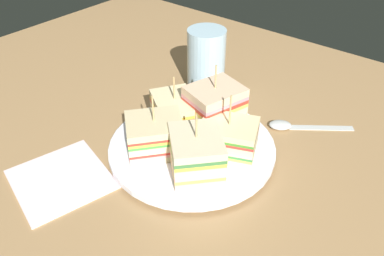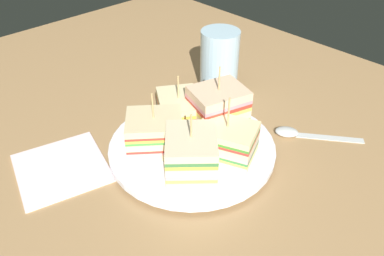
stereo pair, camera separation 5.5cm
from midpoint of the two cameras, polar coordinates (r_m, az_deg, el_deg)
name	(u,v)px [view 2 (the right image)]	position (r cm, az deg, el deg)	size (l,w,h in cm)	color
ground_plane	(192,158)	(58.10, 2.70, -4.50)	(124.15, 95.98, 1.80)	#A27C50
plate	(192,148)	(56.87, 2.75, -3.06)	(24.33, 24.33, 1.65)	white
sandwich_wedge_0	(191,153)	(50.65, 2.96, -3.90)	(10.14, 10.06, 8.99)	beige
sandwich_wedge_1	(226,141)	(53.57, 8.02, -2.03)	(9.43, 8.40, 9.49)	beige
sandwich_wedge_2	(219,111)	(57.38, 6.81, 2.35)	(8.22, 9.24, 10.77)	beige
sandwich_wedge_3	(179,112)	(58.84, 0.70, 2.33)	(9.71, 9.13, 8.64)	beige
sandwich_wedge_4	(155,133)	(54.52, -2.66, -0.80)	(9.99, 10.15, 9.02)	beige
spoon	(297,133)	(63.57, 17.70, -0.83)	(11.98, 9.74, 1.00)	silver
napkin	(61,167)	(56.99, -16.19, -5.68)	(12.42, 11.94, 0.50)	white
drinking_glass	(219,66)	(70.71, 6.27, 9.09)	(6.88, 6.88, 11.38)	silver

